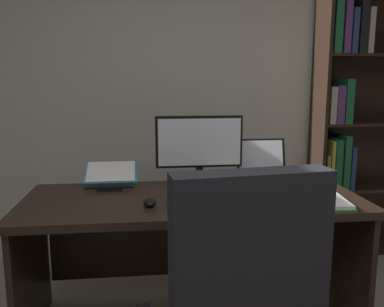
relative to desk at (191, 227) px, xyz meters
The scene contains 11 objects.
wall_back 1.34m from the desk, 84.91° to the left, with size 5.68×0.12×2.82m, color beige.
desk is the anchor object (origin of this frame).
bookshelf 1.70m from the desk, 29.72° to the left, with size 0.94×0.29×2.08m.
monitor 0.45m from the desk, 67.36° to the left, with size 0.52×0.16×0.42m.
laptop 0.57m from the desk, 19.55° to the left, with size 0.31×0.32×0.25m.
keyboard 0.31m from the desk, 72.85° to the right, with size 0.42×0.15×0.02m, color black.
computer_mouse 0.39m from the desk, 136.96° to the right, with size 0.06×0.10×0.04m, color black.
reading_stand_with_book 0.57m from the desk, 155.39° to the left, with size 0.31×0.25×0.13m.
open_binder 0.64m from the desk, 26.10° to the right, with size 0.47×0.31×0.02m.
notepad 0.35m from the desk, ahead, with size 0.15×0.21×0.01m, color white.
pen 0.37m from the desk, ahead, with size 0.01×0.01×0.14m, color maroon.
Camera 1 is at (-0.34, -0.80, 1.37)m, focal length 38.02 mm.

